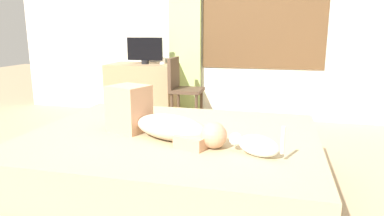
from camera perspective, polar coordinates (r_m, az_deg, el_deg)
ground_plane at (r=2.79m, az=-0.66°, el=-12.76°), size 16.00×16.00×0.00m
back_wall_with_window at (r=4.85m, az=6.91°, el=15.61°), size 6.40×0.14×2.90m
bed at (r=2.63m, az=-3.21°, el=-8.97°), size 2.13×1.71×0.46m
person_lying at (r=2.45m, az=-5.35°, el=-2.14°), size 0.93×0.52×0.34m
cat at (r=2.13m, az=10.33°, el=-5.93°), size 0.34×0.21×0.21m
desk at (r=4.83m, az=-7.98°, el=2.78°), size 0.90×0.56×0.74m
tv_monitor at (r=4.75m, az=-7.70°, el=9.33°), size 0.48×0.10×0.35m
cup at (r=4.74m, az=-4.84°, el=7.70°), size 0.07×0.07×0.09m
chair_by_desk at (r=4.32m, az=-1.75°, el=3.57°), size 0.39×0.39×0.86m
curtain_left at (r=4.86m, az=-1.16°, el=13.84°), size 0.44×0.06×2.58m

